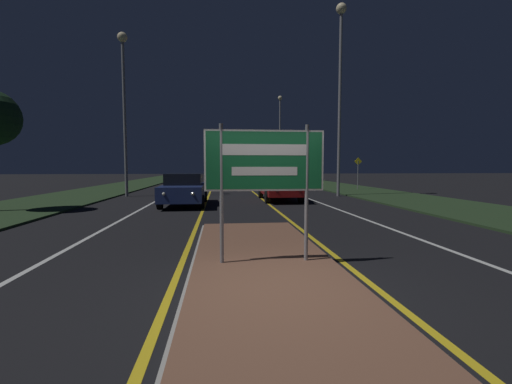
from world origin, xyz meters
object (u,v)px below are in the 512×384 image
at_px(streetlight_right_near, 340,66).
at_px(car_approaching_0, 184,189).
at_px(warning_sign, 358,170).
at_px(car_receding_1, 293,178).
at_px(car_receding_0, 280,186).
at_px(highway_sign, 265,166).
at_px(streetlight_left_near, 124,87).
at_px(streetlight_right_far, 280,127).

height_order(streetlight_right_near, car_approaching_0, streetlight_right_near).
height_order(car_approaching_0, warning_sign, warning_sign).
bearing_deg(car_receding_1, car_receding_0, -105.19).
relative_size(highway_sign, car_approaching_0, 0.53).
height_order(highway_sign, streetlight_right_near, streetlight_right_near).
bearing_deg(highway_sign, warning_sign, 63.18).
xyz_separation_m(highway_sign, streetlight_right_near, (6.42, 14.25, 6.00)).
relative_size(streetlight_right_near, car_receding_1, 2.45).
relative_size(streetlight_left_near, warning_sign, 4.00).
bearing_deg(highway_sign, car_receding_1, 76.78).
distance_m(car_receding_0, car_receding_1, 12.85).
bearing_deg(highway_sign, streetlight_right_far, 79.66).
bearing_deg(car_approaching_0, highway_sign, -76.40).
distance_m(highway_sign, warning_sign, 21.57).
distance_m(streetlight_left_near, car_receding_1, 16.26).
bearing_deg(warning_sign, streetlight_left_near, -166.79).
relative_size(car_receding_0, warning_sign, 1.93).
xyz_separation_m(streetlight_left_near, car_receding_1, (12.24, 9.00, -5.79)).
height_order(streetlight_left_near, car_receding_0, streetlight_left_near).
xyz_separation_m(streetlight_right_near, car_receding_0, (-4.05, -2.21, -7.07)).
relative_size(highway_sign, streetlight_left_near, 0.26).
bearing_deg(car_approaching_0, warning_sign, 36.08).
bearing_deg(streetlight_right_near, streetlight_right_far, 89.80).
relative_size(car_receding_0, car_receding_1, 1.00).
xyz_separation_m(streetlight_right_near, streetlight_right_far, (0.08, 21.33, -1.26)).
height_order(streetlight_right_near, streetlight_right_far, streetlight_right_near).
bearing_deg(streetlight_right_near, car_receding_1, 93.82).
height_order(streetlight_right_near, car_receding_1, streetlight_right_near).
xyz_separation_m(car_receding_0, car_approaching_0, (-4.87, -1.71, 0.00)).
height_order(highway_sign, warning_sign, highway_sign).
height_order(highway_sign, streetlight_right_far, streetlight_right_far).
xyz_separation_m(highway_sign, car_receding_0, (2.37, 12.04, -1.07)).
distance_m(car_approaching_0, warning_sign, 15.15).
distance_m(streetlight_left_near, streetlight_right_far, 23.98).
height_order(streetlight_right_far, car_receding_1, streetlight_right_far).
distance_m(streetlight_left_near, car_approaching_0, 8.70).
bearing_deg(streetlight_right_far, car_receding_0, -99.93).
xyz_separation_m(car_receding_1, car_approaching_0, (-8.24, -14.10, -0.02)).
bearing_deg(warning_sign, streetlight_right_far, 101.21).
height_order(highway_sign, car_receding_0, highway_sign).
bearing_deg(streetlight_right_far, highway_sign, -100.34).
relative_size(streetlight_right_near, warning_sign, 4.71).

